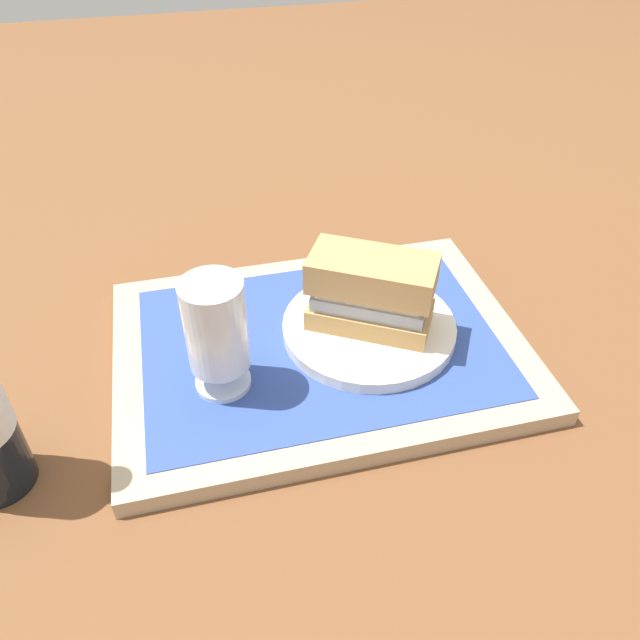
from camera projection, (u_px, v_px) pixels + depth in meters
ground_plane at (320, 354)px, 0.70m from camera, size 3.00×3.00×0.00m
tray at (320, 348)px, 0.69m from camera, size 0.44×0.32×0.02m
placemat at (320, 341)px, 0.69m from camera, size 0.38×0.27×0.00m
plate at (368, 326)px, 0.69m from camera, size 0.19×0.19×0.01m
sandwich at (367, 289)px, 0.66m from camera, size 0.14×0.12×0.08m
beer_glass at (216, 330)px, 0.59m from camera, size 0.06×0.06×0.12m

